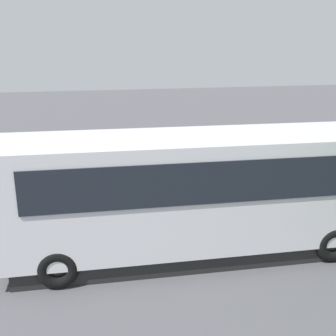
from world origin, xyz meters
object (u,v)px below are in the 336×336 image
spectator_left (203,183)px  traffic_cone (216,163)px  spectator_centre (173,183)px  spectator_far_right (109,189)px  stunt_motorcycle (153,164)px  parked_motorcycle_silver (228,202)px  tour_bus (193,196)px  spectator_far_left (226,178)px  spectator_right (141,184)px

spectator_left → traffic_cone: (-2.13, -4.58, -0.69)m
spectator_centre → spectator_far_right: bearing=1.2°
stunt_motorcycle → traffic_cone: size_ratio=3.22×
traffic_cone → parked_motorcycle_silver: bearing=74.4°
parked_motorcycle_silver → stunt_motorcycle: (1.61, -4.61, 0.13)m
spectator_far_right → tour_bus: bearing=125.7°
spectator_far_left → tour_bus: bearing=54.6°
spectator_far_left → spectator_left: (0.98, 0.38, -0.00)m
spectator_right → traffic_cone: bearing=-134.2°
tour_bus → traffic_cone: bearing=-114.6°
spectator_far_left → spectator_left: size_ratio=1.00×
tour_bus → stunt_motorcycle: size_ratio=4.93×
spectator_centre → parked_motorcycle_silver: bearing=158.6°
spectator_far_left → spectator_right: spectator_right is taller
spectator_far_left → spectator_right: 3.07m
spectator_left → spectator_far_right: 3.15m
spectator_far_right → spectator_centre: bearing=-178.8°
tour_bus → spectator_far_right: size_ratio=5.68×
spectator_centre → spectator_right: bearing=-7.6°
spectator_far_right → stunt_motorcycle: bearing=-119.4°
spectator_left → spectator_centre: 1.04m
spectator_far_left → traffic_cone: spectator_far_left is taller
spectator_left → parked_motorcycle_silver: size_ratio=0.83×
spectator_left → traffic_cone: spectator_left is taller
traffic_cone → spectator_centre: bearing=54.7°
tour_bus → spectator_right: size_ratio=5.59×
tour_bus → spectator_left: (-1.18, -2.68, -0.65)m
tour_bus → stunt_motorcycle: bearing=-92.3°
spectator_centre → spectator_far_right: spectator_centre is taller
spectator_centre → tour_bus: bearing=86.9°
tour_bus → parked_motorcycle_silver: bearing=-131.7°
parked_motorcycle_silver → stunt_motorcycle: size_ratio=1.00×
spectator_far_left → parked_motorcycle_silver: 1.12m
stunt_motorcycle → spectator_right: bearing=72.9°
stunt_motorcycle → spectator_far_left: bearing=117.4°
spectator_right → stunt_motorcycle: size_ratio=0.88×
tour_bus → spectator_right: 3.11m
stunt_motorcycle → spectator_left: bearing=102.7°
parked_motorcycle_silver → spectator_left: bearing=-39.3°
spectator_left → parked_motorcycle_silver: (-0.70, 0.57, -0.52)m
spectator_far_left → stunt_motorcycle: spectator_far_left is taller
spectator_far_right → traffic_cone: spectator_far_right is taller
spectator_left → stunt_motorcycle: (0.91, -4.04, -0.39)m
stunt_motorcycle → traffic_cone: (-3.05, -0.54, -0.31)m
parked_motorcycle_silver → spectator_right: bearing=-16.4°
parked_motorcycle_silver → stunt_motorcycle: bearing=-70.8°
spectator_left → stunt_motorcycle: spectator_left is taller
tour_bus → parked_motorcycle_silver: tour_bus is taller
spectator_centre → spectator_far_right: size_ratio=1.02×
spectator_left → spectator_right: (2.08, -0.25, 0.07)m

